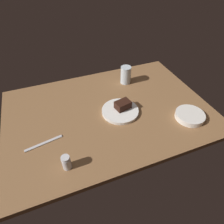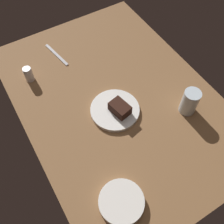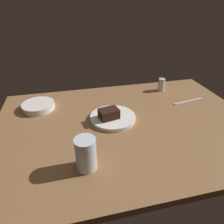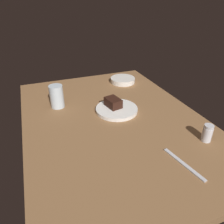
# 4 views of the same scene
# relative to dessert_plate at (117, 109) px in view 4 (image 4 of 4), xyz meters

# --- Properties ---
(dining_table) EXTENTS (1.20, 0.84, 0.03)m
(dining_table) POSITION_rel_dessert_plate_xyz_m (-0.06, 0.04, -0.02)
(dining_table) COLOR brown
(dining_table) RESTS_ON ground
(dessert_plate) EXTENTS (0.22, 0.22, 0.02)m
(dessert_plate) POSITION_rel_dessert_plate_xyz_m (0.00, 0.00, 0.00)
(dessert_plate) COLOR white
(dessert_plate) RESTS_ON dining_table
(chocolate_cake_slice) EXTENTS (0.10, 0.08, 0.05)m
(chocolate_cake_slice) POSITION_rel_dessert_plate_xyz_m (0.02, 0.01, 0.03)
(chocolate_cake_slice) COLOR black
(chocolate_cake_slice) RESTS_ON dessert_plate
(salt_shaker) EXTENTS (0.04, 0.04, 0.08)m
(salt_shaker) POSITION_rel_dessert_plate_xyz_m (-0.36, -0.25, 0.03)
(salt_shaker) COLOR silver
(salt_shaker) RESTS_ON dining_table
(water_glass) EXTENTS (0.07, 0.07, 0.12)m
(water_glass) POSITION_rel_dessert_plate_xyz_m (0.16, 0.28, 0.05)
(water_glass) COLOR silver
(water_glass) RESTS_ON dining_table
(side_bowl) EXTENTS (0.16, 0.16, 0.03)m
(side_bowl) POSITION_rel_dessert_plate_xyz_m (0.35, -0.19, 0.01)
(side_bowl) COLOR white
(side_bowl) RESTS_ON dining_table
(butter_knife) EXTENTS (0.19, 0.05, 0.01)m
(butter_knife) POSITION_rel_dessert_plate_xyz_m (-0.45, -0.08, -0.01)
(butter_knife) COLOR silver
(butter_knife) RESTS_ON dining_table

